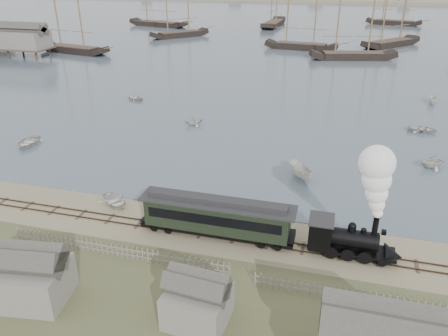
# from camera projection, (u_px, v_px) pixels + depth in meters

# --- Properties ---
(ground) EXTENTS (600.00, 600.00, 0.00)m
(ground) POSITION_uv_depth(u_px,v_px,m) (218.00, 223.00, 40.32)
(ground) COLOR tan
(ground) RESTS_ON ground
(harbor_water) EXTENTS (600.00, 336.00, 0.06)m
(harbor_water) POSITION_uv_depth(u_px,v_px,m) (325.00, 17.00, 188.58)
(harbor_water) COLOR #495C69
(harbor_water) RESTS_ON ground
(rail_track) EXTENTS (120.00, 1.80, 0.16)m
(rail_track) POSITION_uv_depth(u_px,v_px,m) (212.00, 234.00, 38.56)
(rail_track) COLOR #3E2B22
(rail_track) RESTS_ON ground
(picket_fence_west) EXTENTS (19.00, 0.10, 1.20)m
(picket_fence_west) POSITION_uv_depth(u_px,v_px,m) (118.00, 256.00, 35.75)
(picket_fence_west) COLOR gray
(picket_fence_west) RESTS_ON ground
(picket_fence_east) EXTENTS (15.00, 0.10, 1.20)m
(picket_fence_east) POSITION_uv_depth(u_px,v_px,m) (359.00, 303.00, 30.84)
(picket_fence_east) COLOR gray
(picket_fence_east) RESTS_ON ground
(shed_left) EXTENTS (5.00, 4.00, 4.10)m
(shed_left) POSITION_uv_depth(u_px,v_px,m) (35.00, 298.00, 31.34)
(shed_left) COLOR gray
(shed_left) RESTS_ON ground
(shed_mid) EXTENTS (4.00, 3.50, 3.60)m
(shed_mid) POSITION_uv_depth(u_px,v_px,m) (198.00, 320.00, 29.38)
(shed_mid) COLOR gray
(shed_mid) RESTS_ON ground
(far_spit) EXTENTS (500.00, 20.00, 1.80)m
(far_spit) POSITION_uv_depth(u_px,v_px,m) (333.00, 2.00, 258.36)
(far_spit) COLOR tan
(far_spit) RESTS_ON ground
(locomotive) EXTENTS (7.51, 2.80, 9.36)m
(locomotive) POSITION_uv_depth(u_px,v_px,m) (368.00, 212.00, 33.75)
(locomotive) COLOR black
(locomotive) RESTS_ON ground
(passenger_coach) EXTENTS (13.51, 2.61, 3.28)m
(passenger_coach) POSITION_uv_depth(u_px,v_px,m) (217.00, 215.00, 37.57)
(passenger_coach) COLOR black
(passenger_coach) RESTS_ON ground
(beached_dinghy) EXTENTS (4.38, 4.62, 0.78)m
(beached_dinghy) POSITION_uv_depth(u_px,v_px,m) (115.00, 201.00, 43.19)
(beached_dinghy) COLOR silver
(beached_dinghy) RESTS_ON ground
(rowboat_0) EXTENTS (4.81, 3.75, 0.91)m
(rowboat_0) POSITION_uv_depth(u_px,v_px,m) (28.00, 142.00, 56.96)
(rowboat_0) COLOR silver
(rowboat_0) RESTS_ON harbor_water
(rowboat_1) EXTENTS (3.52, 3.62, 1.45)m
(rowboat_1) POSITION_uv_depth(u_px,v_px,m) (194.00, 120.00, 63.94)
(rowboat_1) COLOR silver
(rowboat_1) RESTS_ON harbor_water
(rowboat_2) EXTENTS (4.23, 3.57, 1.57)m
(rowboat_2) POSITION_uv_depth(u_px,v_px,m) (300.00, 172.00, 48.20)
(rowboat_2) COLOR silver
(rowboat_2) RESTS_ON harbor_water
(rowboat_3) EXTENTS (2.98, 4.08, 0.82)m
(rowboat_3) POSITION_uv_depth(u_px,v_px,m) (423.00, 129.00, 61.50)
(rowboat_3) COLOR silver
(rowboat_3) RESTS_ON harbor_water
(rowboat_4) EXTENTS (3.88, 4.06, 1.66)m
(rowboat_4) POSITION_uv_depth(u_px,v_px,m) (433.00, 161.00, 50.69)
(rowboat_4) COLOR silver
(rowboat_4) RESTS_ON harbor_water
(rowboat_5) EXTENTS (3.50, 1.77, 1.29)m
(rowboat_5) POSITION_uv_depth(u_px,v_px,m) (432.00, 100.00, 73.68)
(rowboat_5) COLOR silver
(rowboat_5) RESTS_ON harbor_water
(rowboat_6) EXTENTS (3.61, 4.10, 0.70)m
(rowboat_6) POSITION_uv_depth(u_px,v_px,m) (135.00, 98.00, 75.94)
(rowboat_6) COLOR silver
(rowboat_6) RESTS_ON harbor_water
(schooner_0) EXTENTS (21.33, 8.80, 20.00)m
(schooner_0) POSITION_uv_depth(u_px,v_px,m) (69.00, 13.00, 110.81)
(schooner_0) COLOR black
(schooner_0) RESTS_ON harbor_water
(schooner_1) EXTENTS (16.32, 17.33, 20.00)m
(schooner_1) POSITION_uv_depth(u_px,v_px,m) (178.00, 4.00, 134.56)
(schooner_1) COLOR black
(schooner_1) RESTS_ON harbor_water
(schooner_2) EXTENTS (19.90, 6.35, 20.00)m
(schooner_2) POSITION_uv_depth(u_px,v_px,m) (303.00, 11.00, 115.21)
(schooner_2) COLOR black
(schooner_2) RESTS_ON harbor_water
(schooner_3) EXTENTS (17.58, 19.41, 20.00)m
(schooner_3) POSITION_uv_depth(u_px,v_px,m) (396.00, 9.00, 119.42)
(schooner_3) COLOR black
(schooner_3) RESTS_ON harbor_water
(schooner_10) EXTENTS (21.46, 10.03, 20.00)m
(schooner_10) POSITION_uv_depth(u_px,v_px,m) (358.00, 17.00, 103.17)
(schooner_10) COLOR black
(schooner_10) RESTS_ON harbor_water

